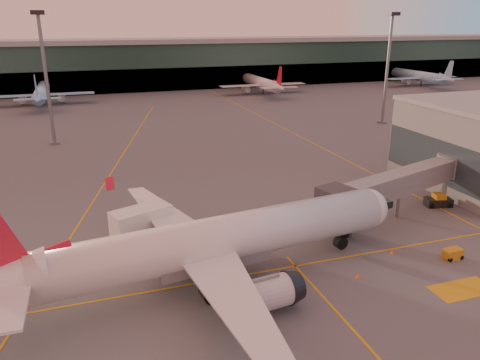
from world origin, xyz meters
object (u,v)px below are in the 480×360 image
object	(u,v)px
gpu_cart	(453,254)
main_airplane	(210,244)
pushback_tug	(438,201)
catering_truck	(143,227)

from	to	relation	value
gpu_cart	main_airplane	bearing A→B (deg)	169.60
main_airplane	pushback_tug	bearing A→B (deg)	7.75
gpu_cart	pushback_tug	distance (m)	15.45
main_airplane	gpu_cart	xyz separation A→B (m)	(25.45, -3.57, -3.61)
main_airplane	catering_truck	size ratio (longest dim) A/B	6.17
main_airplane	gpu_cart	size ratio (longest dim) A/B	21.24
catering_truck	gpu_cart	bearing A→B (deg)	-42.83
catering_truck	gpu_cart	size ratio (longest dim) A/B	3.44
gpu_cart	pushback_tug	world-z (taller)	pushback_tug
catering_truck	pushback_tug	size ratio (longest dim) A/B	1.83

